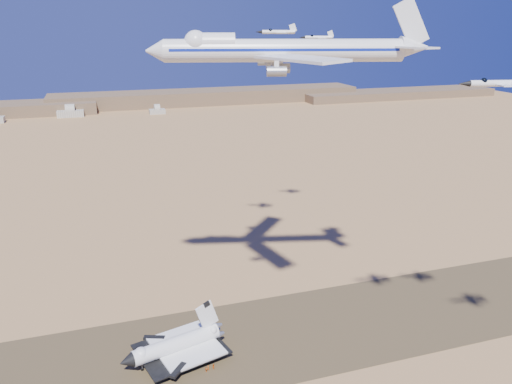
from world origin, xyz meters
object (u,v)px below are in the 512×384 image
object	(u,v)px
crew_a	(208,368)
crew_c	(206,369)
shuttle	(176,346)
chase_jet_d	(278,32)
crew_b	(214,366)
chase_jet_a	(495,83)
carrier_747	(276,50)
chase_jet_e	(318,37)

from	to	relation	value
crew_a	crew_c	world-z (taller)	crew_a
shuttle	chase_jet_d	bearing A→B (deg)	28.94
crew_c	shuttle	bearing A→B (deg)	14.19
shuttle	crew_b	distance (m)	14.21
crew_a	chase_jet_a	xyz separation A→B (m)	(62.27, -35.29, 89.84)
crew_a	crew_c	size ratio (longest dim) A/B	1.09
shuttle	carrier_747	xyz separation A→B (m)	(35.62, 6.12, 91.58)
chase_jet_d	shuttle	bearing A→B (deg)	-114.70
crew_b	chase_jet_e	size ratio (longest dim) A/B	0.12
chase_jet_d	chase_jet_e	world-z (taller)	chase_jet_d
shuttle	chase_jet_a	world-z (taller)	chase_jet_a
crew_c	chase_jet_e	xyz separation A→B (m)	(71.06, 81.26, 97.30)
shuttle	carrier_747	bearing A→B (deg)	-5.00
crew_a	crew_c	bearing A→B (deg)	113.58
shuttle	chase_jet_e	world-z (taller)	chase_jet_e
shuttle	chase_jet_a	bearing A→B (deg)	-46.85
shuttle	chase_jet_a	size ratio (longest dim) A/B	2.19
carrier_747	chase_jet_a	world-z (taller)	carrier_747
carrier_747	chase_jet_a	bearing A→B (deg)	-40.83
carrier_747	crew_c	distance (m)	100.55
crew_c	chase_jet_a	world-z (taller)	chase_jet_a
carrier_747	crew_a	bearing A→B (deg)	-136.11
carrier_747	chase_jet_a	distance (m)	61.95
crew_a	chase_jet_d	distance (m)	123.87
shuttle	crew_c	world-z (taller)	shuttle
crew_b	crew_c	size ratio (longest dim) A/B	1.06
chase_jet_a	chase_jet_e	bearing A→B (deg)	98.38
carrier_747	crew_b	bearing A→B (deg)	-134.92
shuttle	chase_jet_d	size ratio (longest dim) A/B	2.33
shuttle	crew_b	size ratio (longest dim) A/B	19.87
crew_c	chase_jet_d	size ratio (longest dim) A/B	0.11
crew_a	crew_b	bearing A→B (deg)	-84.65
shuttle	crew_a	xyz separation A→B (m)	(8.65, -9.21, -3.71)
crew_c	chase_jet_e	size ratio (longest dim) A/B	0.11
crew_a	chase_jet_d	size ratio (longest dim) A/B	0.12
carrier_747	chase_jet_a	xyz separation A→B (m)	(35.31, -50.61, -5.45)
carrier_747	crew_a	world-z (taller)	carrier_747
carrier_747	chase_jet_a	size ratio (longest dim) A/B	5.21
crew_b	crew_c	xyz separation A→B (m)	(-2.52, -0.70, -0.05)
crew_b	shuttle	bearing A→B (deg)	16.43
crew_a	crew_c	distance (m)	0.84
shuttle	crew_a	distance (m)	13.17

